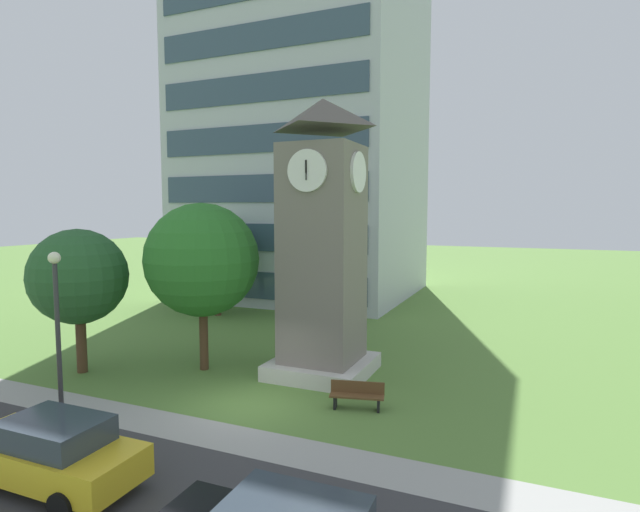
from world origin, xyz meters
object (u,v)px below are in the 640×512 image
Objects in this scene: tree_streetside at (78,277)px; tree_near_tower at (217,251)px; clock_tower at (323,254)px; park_bench at (357,395)px; street_lamp at (57,318)px; tree_by_building at (202,260)px; parked_car_yellow at (50,452)px.

tree_near_tower reaches higher than tree_streetside.
clock_tower reaches higher than park_bench.
clock_tower is 9.86m from tree_streetside.
tree_by_building is at bearing 84.39° from street_lamp.
parked_car_yellow is at bearing -45.71° from tree_streetside.
tree_near_tower reaches higher than street_lamp.
clock_tower is 1.58× the size of tree_by_building.
tree_near_tower is (-5.08, 15.52, 0.69)m from street_lamp.
tree_streetside is 4.95m from tree_by_building.
street_lamp reaches higher than park_bench.
park_bench is (2.44, -2.83, -4.41)m from clock_tower.
clock_tower is 1.68× the size of tree_near_tower.
clock_tower is 9.52m from street_lamp.
tree_streetside is 0.85× the size of tree_by_building.
tree_streetside reaches higher than parked_car_yellow.
tree_streetside is at bearing -83.30° from tree_near_tower.
park_bench is at bearing -49.26° from clock_tower.
parked_car_yellow is (-2.74, -10.19, -4.01)m from clock_tower.
tree_by_building reaches higher than street_lamp.
street_lamp is 0.92× the size of tree_streetside.
street_lamp is at bearing -147.94° from park_bench.
tree_by_building reaches higher than tree_near_tower.
tree_streetside is at bearing 134.29° from parked_car_yellow.
clock_tower is 13.06m from tree_near_tower.
tree_streetside is at bearing 132.68° from street_lamp.
park_bench is at bearing -39.53° from tree_near_tower.
tree_near_tower is at bearing 121.76° from tree_by_building.
street_lamp reaches higher than parked_car_yellow.
street_lamp is at bearing -95.61° from tree_by_building.
tree_near_tower is 19.83m from parked_car_yellow.
tree_streetside reaches higher than park_bench.
park_bench is 0.35× the size of street_lamp.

